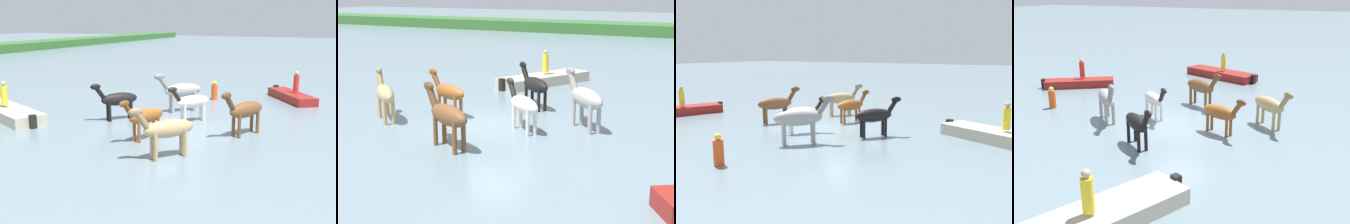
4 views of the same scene
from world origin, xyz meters
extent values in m
plane|color=slate|center=(0.00, 0.00, 0.00)|extent=(191.28, 191.28, 0.00)
ellipsoid|color=silver|center=(1.53, -0.43, 0.97)|extent=(1.72, 1.46, 0.59)
cylinder|color=silver|center=(1.02, -0.23, 0.49)|extent=(0.13, 0.13, 0.97)
cylinder|color=silver|center=(1.19, 0.00, 0.49)|extent=(0.13, 0.13, 0.97)
cylinder|color=silver|center=(1.86, -0.86, 0.49)|extent=(0.13, 0.13, 0.97)
cylinder|color=silver|center=(2.03, -0.63, 0.49)|extent=(0.13, 0.13, 0.97)
cylinder|color=black|center=(0.78, 0.12, 1.35)|extent=(0.55, 0.48, 0.65)
ellipsoid|color=black|center=(0.63, 0.23, 1.62)|extent=(0.51, 0.45, 0.26)
ellipsoid|color=brown|center=(0.30, -3.26, 1.08)|extent=(2.02, 1.36, 0.66)
cylinder|color=brown|center=(-0.30, -3.15, 0.54)|extent=(0.14, 0.14, 1.08)
cylinder|color=brown|center=(-0.16, -2.86, 0.54)|extent=(0.14, 0.14, 1.08)
cylinder|color=brown|center=(0.76, -3.66, 0.54)|extent=(0.14, 0.14, 1.08)
cylinder|color=brown|center=(0.90, -3.37, 0.54)|extent=(0.14, 0.14, 1.08)
cylinder|color=#50311A|center=(-0.64, -2.81, 1.51)|extent=(0.64, 0.46, 0.72)
ellipsoid|color=#50311A|center=(-0.83, -2.72, 1.81)|extent=(0.58, 0.44, 0.29)
ellipsoid|color=brown|center=(-2.02, 0.20, 0.97)|extent=(1.83, 1.10, 0.59)
cylinder|color=brown|center=(-2.56, 0.24, 0.49)|extent=(0.13, 0.13, 0.97)
cylinder|color=brown|center=(-2.46, 0.51, 0.49)|extent=(0.13, 0.13, 0.97)
cylinder|color=brown|center=(-1.57, -0.12, 0.49)|extent=(0.13, 0.13, 0.97)
cylinder|color=brown|center=(-1.47, 0.15, 0.49)|extent=(0.13, 0.13, 0.97)
cylinder|color=brown|center=(-2.89, 0.52, 1.36)|extent=(0.58, 0.38, 0.65)
ellipsoid|color=brown|center=(-3.07, 0.58, 1.62)|extent=(0.52, 0.36, 0.26)
ellipsoid|color=tan|center=(-3.73, -1.56, 1.06)|extent=(1.85, 1.64, 0.65)
cylinder|color=tan|center=(-4.27, -1.32, 0.53)|extent=(0.14, 0.14, 1.06)
cylinder|color=tan|center=(-4.08, -1.08, 0.53)|extent=(0.14, 0.14, 1.06)
cylinder|color=tan|center=(-3.38, -2.04, 0.53)|extent=(0.14, 0.14, 1.06)
cylinder|color=tan|center=(-3.18, -1.80, 0.53)|extent=(0.14, 0.14, 1.06)
cylinder|color=olive|center=(-4.52, -0.92, 1.48)|extent=(0.60, 0.54, 0.71)
ellipsoid|color=olive|center=(-4.68, -0.80, 1.77)|extent=(0.55, 0.50, 0.28)
ellipsoid|color=black|center=(0.43, 2.92, 1.01)|extent=(1.79, 1.53, 0.62)
cylinder|color=black|center=(-0.10, 3.13, 0.51)|extent=(0.14, 0.14, 1.01)
cylinder|color=black|center=(0.07, 3.37, 0.51)|extent=(0.14, 0.14, 1.01)
cylinder|color=black|center=(0.78, 2.47, 0.51)|extent=(0.14, 0.14, 1.01)
cylinder|color=black|center=(0.96, 2.71, 0.51)|extent=(0.14, 0.14, 1.01)
cylinder|color=black|center=(-0.35, 3.50, 1.41)|extent=(0.58, 0.51, 0.68)
ellipsoid|color=black|center=(-0.51, 3.62, 1.69)|extent=(0.53, 0.47, 0.27)
ellipsoid|color=#9E9993|center=(3.34, 0.84, 1.14)|extent=(1.93, 1.86, 0.70)
cylinder|color=#9E9993|center=(2.77, 1.15, 0.57)|extent=(0.15, 0.15, 1.14)
cylinder|color=#9E9993|center=(3.00, 1.39, 0.57)|extent=(0.15, 0.15, 1.14)
cylinder|color=#9E9993|center=(3.68, 0.30, 0.57)|extent=(0.15, 0.15, 1.14)
cylinder|color=#9E9993|center=(3.91, 0.54, 0.57)|extent=(0.15, 0.15, 1.14)
cylinder|color=slate|center=(2.54, 1.59, 1.60)|extent=(0.63, 0.61, 0.76)
ellipsoid|color=slate|center=(2.37, 1.74, 1.91)|extent=(0.58, 0.56, 0.31)
cube|color=#B7AD93|center=(-1.48, 8.13, 0.18)|extent=(3.53, 5.54, 0.66)
cube|color=black|center=(-2.59, 5.57, 0.26)|extent=(0.35, 0.33, 0.71)
cube|color=maroon|center=(1.59, -10.15, 0.18)|extent=(5.34, 3.01, 0.65)
cube|color=black|center=(-0.94, -9.30, 0.25)|extent=(0.32, 0.34, 0.70)
cylinder|color=yellow|center=(-1.47, 8.31, 1.09)|extent=(0.32, 0.32, 0.95)
sphere|color=tan|center=(-1.47, 8.31, 1.68)|extent=(0.24, 0.24, 0.24)
cylinder|color=yellow|center=(1.39, -9.99, 1.08)|extent=(0.32, 0.32, 0.95)
sphere|color=tan|center=(1.39, -9.99, 1.67)|extent=(0.24, 0.24, 0.24)
cylinder|color=#E54C19|center=(7.14, 0.37, 0.45)|extent=(0.36, 0.36, 0.90)
sphere|color=yellow|center=(7.14, 0.37, 1.02)|extent=(0.24, 0.24, 0.24)
camera|label=1|loc=(-16.39, -7.30, 4.77)|focal=44.59mm
camera|label=2|loc=(8.83, -15.59, 4.87)|focal=53.16mm
camera|label=3|loc=(15.35, 10.65, 3.93)|focal=39.53mm
camera|label=4|loc=(-7.26, 15.09, 6.04)|focal=41.51mm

